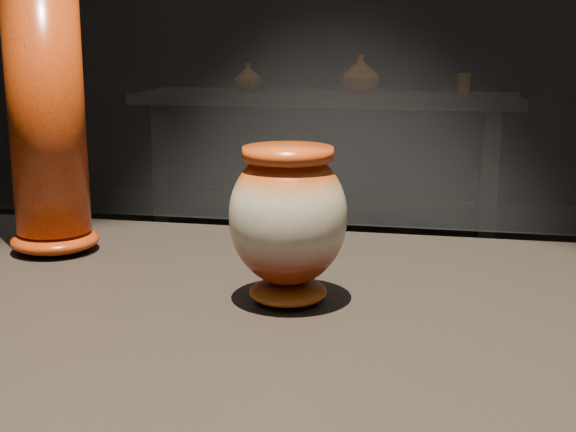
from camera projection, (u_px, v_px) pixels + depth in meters
name	position (u px, v px, depth m)	size (l,w,h in m)	color
main_vase	(288.00, 219.00, 0.97)	(0.16, 0.16, 0.19)	#691D09
tall_vase	(47.00, 118.00, 1.18)	(0.16, 0.16, 0.42)	#D4410E
back_shelf	(326.00, 143.00, 4.28)	(2.00, 0.60, 0.90)	black
back_vase_left	(248.00, 77.00, 4.32)	(0.15, 0.15, 0.15)	#914F15
back_vase_mid	(360.00, 74.00, 4.17)	(0.19, 0.19, 0.20)	#691D09
back_vase_right	(464.00, 84.00, 4.09)	(0.07, 0.07, 0.11)	#914F15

